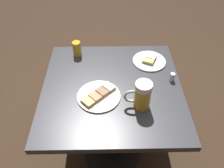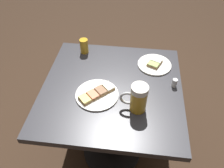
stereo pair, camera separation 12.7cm
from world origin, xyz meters
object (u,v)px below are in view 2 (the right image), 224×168
plate_near (97,94)px  plate_far (154,64)px  beer_mug (138,98)px  beer_glass_small (84,46)px  salt_shaker (175,83)px

plate_near → plate_far: (-0.30, 0.31, -0.00)m
plate_near → beer_mug: (0.07, 0.22, 0.07)m
plate_near → beer_glass_small: 0.41m
plate_near → plate_far: same height
salt_shaker → beer_glass_small: bearing=-114.1°
plate_far → salt_shaker: salt_shaker is taller
salt_shaker → plate_far: bearing=-148.2°
plate_far → beer_mug: beer_mug is taller
plate_near → plate_far: size_ratio=1.12×
plate_near → beer_glass_small: beer_glass_small is taller
beer_mug → beer_glass_small: size_ratio=1.64×
plate_far → beer_mug: bearing=-14.7°
salt_shaker → plate_near: bearing=-73.7°
beer_mug → beer_glass_small: beer_mug is taller
plate_far → beer_mug: size_ratio=1.31×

